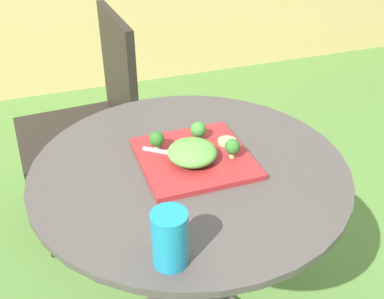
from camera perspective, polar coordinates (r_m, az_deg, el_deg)
patio_table at (r=1.35m, az=-0.27°, el=-12.43°), size 0.80×0.80×0.73m
patio_chair at (r=1.87m, az=-11.95°, el=4.69°), size 0.47×0.47×0.90m
salad_plate at (r=1.17m, az=0.30°, el=-1.04°), size 0.28×0.28×0.01m
drinking_glass at (r=0.87m, az=-2.76°, el=-11.29°), size 0.07×0.07×0.12m
fork at (r=1.17m, az=-1.93°, el=-0.59°), size 0.13×0.11×0.00m
lettuce_mound at (r=1.14m, az=0.03°, el=-0.32°), size 0.12×0.12×0.05m
broccoli_floret_0 at (r=1.15m, az=5.05°, el=0.33°), size 0.04×0.04×0.05m
broccoli_floret_1 at (r=1.18m, az=-4.42°, el=1.26°), size 0.04×0.04×0.05m
broccoli_floret_2 at (r=1.22m, az=0.79°, el=2.46°), size 0.04×0.04×0.05m
cucumber_slice_0 at (r=1.22m, az=4.38°, el=1.00°), size 0.05×0.05×0.01m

